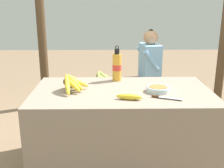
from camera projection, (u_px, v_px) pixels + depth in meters
ground_plane at (121, 164)px, 2.53m from camera, size 12.00×12.00×0.00m
market_counter at (122, 129)px, 2.43m from camera, size 1.48×0.82×0.70m
banana_bunch_ripe at (72, 82)px, 2.30m from camera, size 0.22×0.34×0.16m
serving_bowl at (158, 89)px, 2.29m from camera, size 0.19×0.19×0.04m
water_bottle at (117, 67)px, 2.57m from camera, size 0.08×0.08×0.33m
loose_banana_front at (129, 97)px, 2.10m from camera, size 0.20×0.09×0.05m
knife at (163, 97)px, 2.13m from camera, size 0.23×0.11×0.02m
wooden_bench at (135, 87)px, 3.49m from camera, size 1.65×0.32×0.45m
seated_vendor at (146, 68)px, 3.38m from camera, size 0.43×0.41×1.10m
banana_bunch_green at (102, 76)px, 3.43m from camera, size 0.19×0.32×0.15m
support_post_near at (40, 16)px, 3.58m from camera, size 0.11×0.11×2.45m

